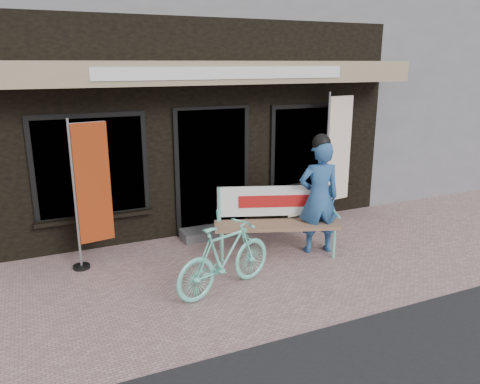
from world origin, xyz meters
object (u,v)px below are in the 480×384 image
nobori_cream (336,156)px  menu_stand (294,206)px  bench (276,215)px  person (319,195)px  bicycle (225,257)px  nobori_red (90,192)px

nobori_cream → menu_stand: bearing=177.7°
bench → nobori_cream: (1.74, 0.90, 0.63)m
person → bicycle: 2.00m
bench → menu_stand: bearing=64.7°
nobori_red → menu_stand: bearing=-6.7°
person → bicycle: bearing=-146.9°
bicycle → nobori_red: nobori_red is taller
nobori_cream → menu_stand: 1.25m
bench → nobori_cream: size_ratio=0.82×
person → nobori_red: 3.40m
bench → nobori_red: nobori_red is taller
nobori_red → menu_stand: (3.47, 0.16, -0.70)m
bicycle → nobori_cream: 3.55m
bench → bicycle: (-1.22, -0.88, -0.15)m
bench → menu_stand: bench is taller
bicycle → menu_stand: bicycle is taller
menu_stand → bicycle: bearing=-152.5°
person → nobori_cream: 1.64m
bicycle → nobori_red: 2.19m
person → nobori_red: bearing=179.0°
nobori_cream → nobori_red: bearing=175.0°
nobori_cream → bench: bearing=-161.0°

